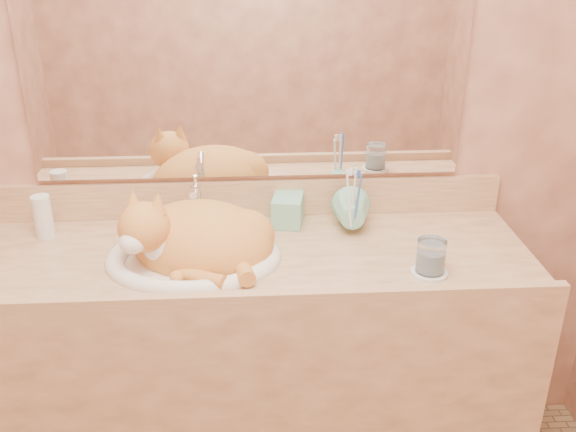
{
  "coord_description": "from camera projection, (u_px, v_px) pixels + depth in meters",
  "views": [
    {
      "loc": [
        0.01,
        -0.89,
        1.72
      ],
      "look_at": [
        0.1,
        0.7,
        0.98
      ],
      "focal_mm": 40.0,
      "sensor_mm": 36.0,
      "label": 1
    }
  ],
  "objects": [
    {
      "name": "wall_back",
      "position": [
        248.0,
        92.0,
        1.91
      ],
      "size": [
        2.4,
        0.02,
        2.5
      ],
      "primitive_type": "cube",
      "color": "#975A44",
      "rests_on": "ground"
    },
    {
      "name": "vanity_counter",
      "position": [
        255.0,
        374.0,
        2.01
      ],
      "size": [
        1.6,
        0.55,
        0.85
      ],
      "primitive_type": null,
      "color": "#9B6A45",
      "rests_on": "floor"
    },
    {
      "name": "mirror",
      "position": [
        247.0,
        45.0,
        1.84
      ],
      "size": [
        1.3,
        0.02,
        0.8
      ],
      "primitive_type": "cube",
      "color": "white",
      "rests_on": "wall_back"
    },
    {
      "name": "sink_basin",
      "position": [
        192.0,
        235.0,
        1.77
      ],
      "size": [
        0.49,
        0.41,
        0.15
      ],
      "primitive_type": null,
      "rotation": [
        0.0,
        0.0,
        0.03
      ],
      "color": "white",
      "rests_on": "vanity_counter"
    },
    {
      "name": "faucet",
      "position": [
        197.0,
        206.0,
        1.93
      ],
      "size": [
        0.08,
        0.12,
        0.17
      ],
      "primitive_type": null,
      "rotation": [
        0.0,
        0.0,
        0.32
      ],
      "color": "white",
      "rests_on": "vanity_counter"
    },
    {
      "name": "cat",
      "position": [
        194.0,
        236.0,
        1.78
      ],
      "size": [
        0.5,
        0.45,
        0.22
      ],
      "primitive_type": null,
      "rotation": [
        0.0,
        0.0,
        -0.31
      ],
      "color": "orange",
      "rests_on": "sink_basin"
    },
    {
      "name": "soap_dispenser",
      "position": [
        285.0,
        201.0,
        1.92
      ],
      "size": [
        0.11,
        0.11,
        0.2
      ],
      "primitive_type": "imported",
      "rotation": [
        0.0,
        0.0,
        -0.18
      ],
      "color": "#7BC5A6",
      "rests_on": "vanity_counter"
    },
    {
      "name": "toothbrush_cup",
      "position": [
        353.0,
        220.0,
        1.9
      ],
      "size": [
        0.13,
        0.13,
        0.11
      ],
      "primitive_type": "imported",
      "rotation": [
        0.0,
        0.0,
        -0.1
      ],
      "color": "#7BC5A6",
      "rests_on": "vanity_counter"
    },
    {
      "name": "toothbrushes",
      "position": [
        354.0,
        197.0,
        1.87
      ],
      "size": [
        0.04,
        0.04,
        0.22
      ],
      "primitive_type": null,
      "color": "white",
      "rests_on": "toothbrush_cup"
    },
    {
      "name": "saucer",
      "position": [
        429.0,
        273.0,
        1.72
      ],
      "size": [
        0.1,
        0.1,
        0.01
      ],
      "primitive_type": "cylinder",
      "color": "white",
      "rests_on": "vanity_counter"
    },
    {
      "name": "water_glass",
      "position": [
        431.0,
        256.0,
        1.7
      ],
      "size": [
        0.08,
        0.08,
        0.09
      ],
      "primitive_type": "cylinder",
      "color": "silver",
      "rests_on": "saucer"
    },
    {
      "name": "lotion_bottle",
      "position": [
        43.0,
        217.0,
        1.9
      ],
      "size": [
        0.05,
        0.05,
        0.13
      ],
      "primitive_type": "cylinder",
      "color": "white",
      "rests_on": "vanity_counter"
    }
  ]
}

